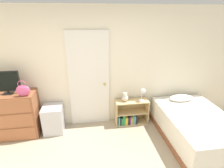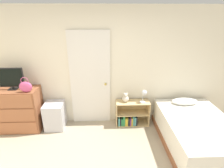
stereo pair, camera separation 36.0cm
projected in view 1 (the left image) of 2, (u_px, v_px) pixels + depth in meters
The scene contains 10 objects.
wall_back at pixel (100, 69), 3.73m from camera, with size 10.00×0.06×2.55m.
door_closed at pixel (89, 81), 3.74m from camera, with size 0.87×0.09×2.09m.
dresser at pixel (16, 115), 3.53m from camera, with size 0.85×0.48×0.95m.
tv at pixel (6, 82), 3.27m from camera, with size 0.50×0.16×0.45m.
handbag at pixel (23, 90), 3.21m from camera, with size 0.25×0.10×0.31m.
storage_bin at pixel (54, 119), 3.72m from camera, with size 0.40×0.43×0.59m.
bookshelf at pixel (129, 114), 4.03m from camera, with size 0.74×0.30×0.57m.
teddy_bear at pixel (125, 97), 3.85m from camera, with size 0.14×0.14×0.22m.
desk_lamp at pixel (143, 92), 3.82m from camera, with size 0.14×0.13×0.29m.
bed at pixel (195, 127), 3.48m from camera, with size 1.24×1.81×0.66m.
Camera 1 is at (-0.26, -1.55, 2.36)m, focal length 28.00 mm.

